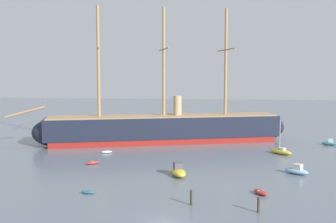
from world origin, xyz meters
TOP-DOWN VIEW (x-y plane):
  - tall_ship at (-5.99, 49.69)m, footprint 60.86×22.82m
  - dinghy_foreground_left at (-11.13, 9.78)m, footprint 1.79×0.82m
  - dinghy_foreground_right at (11.30, 11.92)m, footprint 2.23×2.74m
  - motorboat_near_centre at (-0.16, 20.37)m, footprint 3.32×5.16m
  - dinghy_mid_left at (-15.59, 26.65)m, footprint 2.41×2.08m
  - motorboat_mid_right at (18.05, 23.52)m, footprint 4.09×3.57m
  - dinghy_alongside_bow at (-15.68, 36.52)m, footprint 2.28×1.63m
  - sailboat_alongside_stern at (18.07, 39.27)m, footprint 4.52×4.80m
  - sailboat_far_left at (-26.95, 57.00)m, footprint 2.02×3.84m
  - motorboat_far_right at (30.23, 50.48)m, footprint 3.43×1.98m
  - dinghy_distant_centre at (1.69, 62.80)m, footprint 2.86×2.28m
  - mooring_piling_nearest at (2.56, 6.65)m, footprint 0.29×0.29m
  - mooring_piling_left_pair at (10.28, 4.83)m, footprint 0.33×0.33m
  - seagull_in_flight at (-2.10, 18.24)m, footprint 0.98×0.56m

SIDE VIEW (x-z plane):
  - dinghy_foreground_left at x=-11.13m, z-range 0.00..0.42m
  - dinghy_alongside_bow at x=-15.68m, z-range 0.00..0.50m
  - dinghy_mid_left at x=-15.59m, z-range 0.00..0.53m
  - dinghy_foreground_right at x=11.30m, z-range 0.00..0.60m
  - dinghy_distant_centre at x=1.69m, z-range 0.00..0.62m
  - sailboat_far_left at x=-26.95m, z-range -1.99..2.80m
  - motorboat_far_right at x=30.23m, z-range -0.20..1.15m
  - sailboat_alongside_stern at x=18.07m, z-range -2.75..3.86m
  - motorboat_mid_right at x=18.05m, z-range -0.24..1.39m
  - motorboat_near_centre at x=-0.16m, z-range -0.30..1.71m
  - mooring_piling_left_pair at x=10.28m, z-range 0.00..1.78m
  - mooring_piling_nearest at x=2.56m, z-range 0.00..1.79m
  - tall_ship at x=-5.99m, z-range -11.74..18.28m
  - seagull_in_flight at x=-2.10m, z-range 9.50..9.62m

